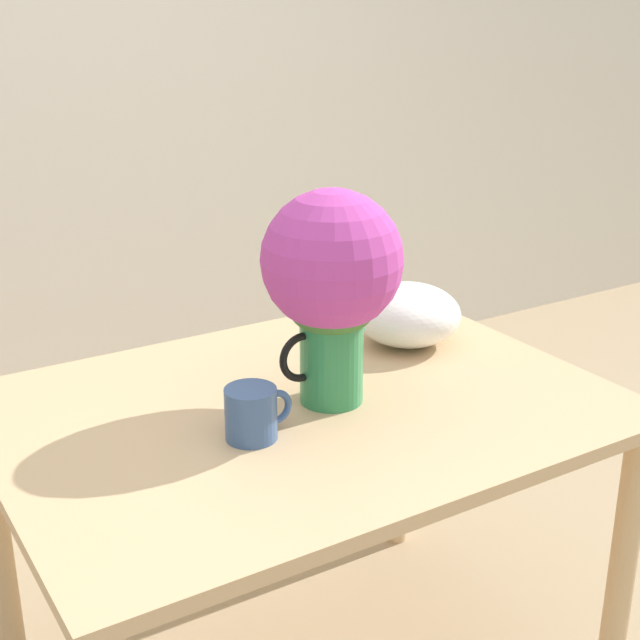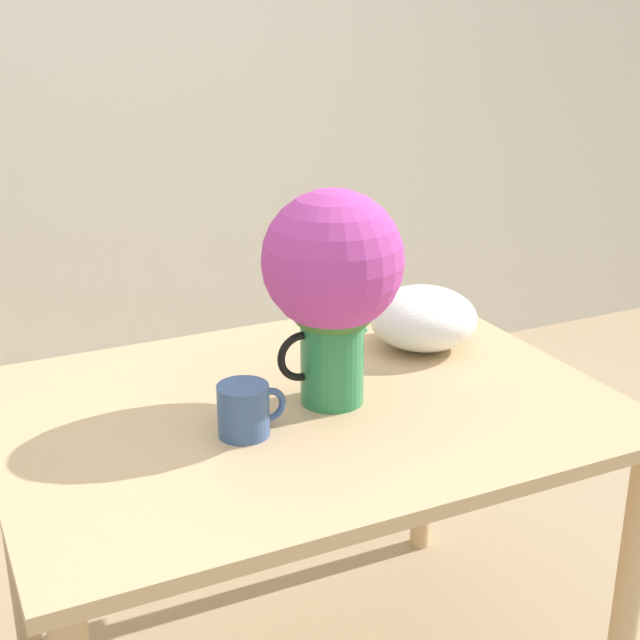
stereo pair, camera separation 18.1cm
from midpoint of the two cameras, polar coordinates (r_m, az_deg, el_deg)
name	(u,v)px [view 2 (the right image)]	position (r m, az deg, el deg)	size (l,w,h in m)	color
wall_back	(74,80)	(3.40, -13.99, 14.66)	(8.00, 0.05, 2.60)	silver
table	(303,445)	(1.94, 1.61, -8.06)	(1.28, 0.95, 0.78)	tan
flower_vase	(333,277)	(1.80, 3.70, 2.72)	(0.29, 0.29, 0.46)	#2D844C
coffee_mug	(245,410)	(1.74, -1.84, -5.84)	(0.14, 0.10, 0.10)	#385689
white_bowl	(423,318)	(2.18, 8.99, 0.10)	(0.26, 0.26, 0.15)	white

